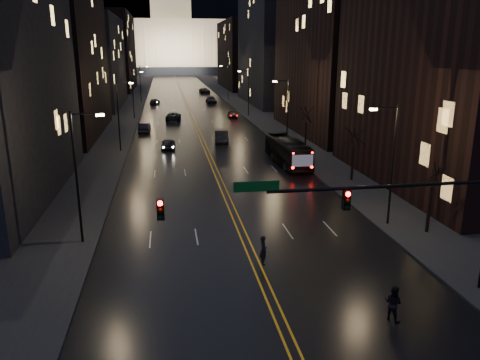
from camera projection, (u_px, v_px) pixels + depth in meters
name	position (u px, v px, depth m)	size (l,w,h in m)	color
ground	(274.00, 307.00, 23.87)	(900.00, 900.00, 0.00)	black
road	(181.00, 91.00, 147.52)	(20.00, 320.00, 0.02)	black
sidewalk_left	(136.00, 92.00, 145.39)	(8.00, 320.00, 0.16)	black
sidewalk_right	(225.00, 91.00, 149.62)	(8.00, 320.00, 0.16)	black
center_line	(181.00, 91.00, 147.52)	(0.62, 320.00, 0.01)	orange
building_left_mid	(52.00, 40.00, 68.29)	(12.00, 30.00, 28.00)	black
building_left_far	(92.00, 62.00, 105.52)	(12.00, 34.00, 20.00)	black
building_left_dist	(113.00, 52.00, 150.64)	(12.00, 40.00, 24.00)	black
building_right_near	(451.00, 58.00, 42.84)	(12.00, 26.00, 24.00)	black
building_right_tall	(338.00, 6.00, 69.49)	(12.00, 30.00, 38.00)	black
building_right_mid	(274.00, 48.00, 111.06)	(12.00, 34.00, 26.00)	black
building_right_dist	(242.00, 55.00, 157.25)	(12.00, 40.00, 22.00)	black
capitol	(172.00, 41.00, 257.06)	(90.00, 50.00, 58.50)	black
traffic_signal	(392.00, 207.00, 23.38)	(17.29, 0.45, 7.00)	black
streetlamp_right_near	(391.00, 159.00, 33.64)	(2.13, 0.25, 9.00)	black
streetlamp_left_near	(79.00, 171.00, 30.38)	(2.13, 0.25, 9.00)	black
streetlamp_right_mid	(286.00, 109.00, 62.18)	(2.13, 0.25, 9.00)	black
streetlamp_left_mid	(120.00, 112.00, 58.91)	(2.13, 0.25, 9.00)	black
streetlamp_right_far	(248.00, 90.00, 90.72)	(2.13, 0.25, 9.00)	black
streetlamp_left_far	(134.00, 92.00, 87.45)	(2.13, 0.25, 9.00)	black
streetlamp_right_dist	(227.00, 81.00, 119.25)	(2.13, 0.25, 9.00)	black
streetlamp_left_dist	(141.00, 81.00, 115.99)	(2.13, 0.25, 9.00)	black
tree_right_near	(433.00, 173.00, 32.22)	(2.40, 2.40, 6.65)	black
tree_right_mid	(354.00, 137.00, 45.54)	(2.40, 2.40, 6.65)	black
tree_right_far	(306.00, 115.00, 60.76)	(2.40, 2.40, 6.65)	black
bus	(288.00, 151.00, 53.35)	(2.52, 10.77, 3.00)	black
oncoming_car_a	(168.00, 144.00, 61.61)	(1.76, 4.37, 1.49)	black
oncoming_car_b	(144.00, 128.00, 73.77)	(1.65, 4.73, 1.56)	black
oncoming_car_c	(173.00, 116.00, 86.75)	(2.59, 5.62, 1.56)	black
oncoming_car_d	(155.00, 101.00, 112.38)	(1.93, 4.74, 1.38)	black
receding_car_a	(222.00, 137.00, 65.61)	(1.82, 5.21, 1.72)	black
receding_car_b	(232.00, 114.00, 89.78)	(1.67, 4.14, 1.41)	black
receding_car_c	(211.00, 100.00, 114.66)	(2.22, 5.46, 1.58)	black
receding_car_d	(205.00, 91.00, 140.88)	(2.63, 5.70, 1.58)	black
pedestrian_a	(263.00, 250.00, 28.44)	(0.68, 0.45, 1.87)	black
pedestrian_b	(393.00, 303.00, 22.53)	(0.89, 0.49, 1.82)	black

